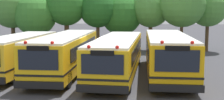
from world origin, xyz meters
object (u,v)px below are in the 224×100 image
school_bus_0 (19,52)px  tree_3 (97,10)px  tree_0 (12,8)px  tree_6 (183,5)px  school_bus_2 (118,54)px  tree_2 (64,5)px  tree_4 (122,15)px  school_bus_3 (167,53)px  tree_1 (37,15)px  tree_5 (150,9)px  school_bus_1 (66,52)px  tree_7 (207,7)px

school_bus_0 → tree_3: tree_3 is taller
tree_0 → tree_6: size_ratio=0.94×
tree_0 → tree_3: tree_0 is taller
school_bus_0 → school_bus_2: 6.75m
school_bus_0 → tree_0: (-5.49, 10.65, 3.15)m
tree_0 → tree_3: 8.96m
tree_2 → tree_4: 6.18m
school_bus_3 → tree_6: size_ratio=1.52×
tree_1 → tree_3: tree_3 is taller
tree_4 → tree_5: bearing=-8.2°
school_bus_1 → tree_2: tree_2 is taller
school_bus_0 → tree_4: tree_4 is taller
tree_3 → tree_4: 2.81m
tree_1 → tree_5: bearing=8.3°
tree_7 → school_bus_3: bearing=-111.2°
school_bus_3 → tree_4: size_ratio=1.80×
tree_0 → school_bus_2: bearing=-40.7°
tree_1 → tree_7: size_ratio=0.94×
tree_7 → tree_5: bearing=-176.9°
tree_2 → tree_7: bearing=6.4°
tree_7 → school_bus_2: bearing=-122.6°
tree_2 → tree_5: bearing=8.7°
school_bus_1 → tree_0: size_ratio=1.69×
school_bus_0 → tree_1: 11.17m
school_bus_0 → school_bus_2: bearing=-179.8°
tree_3 → tree_7: size_ratio=0.97×
tree_0 → tree_4: (11.41, 1.99, -0.76)m
school_bus_3 → tree_4: (-4.02, 12.37, 2.31)m
school_bus_3 → tree_5: (-1.12, 11.95, 2.96)m
school_bus_0 → tree_7: 19.58m
tree_2 → tree_6: bearing=1.4°
tree_1 → tree_4: tree_1 is taller
school_bus_0 → school_bus_3: size_ratio=0.87×
tree_1 → school_bus_0: bearing=-75.2°
school_bus_3 → school_bus_1: bearing=-1.7°
tree_4 → school_bus_3: bearing=-72.0°
tree_0 → tree_5: tree_0 is taller
school_bus_0 → tree_5: (8.82, 12.22, 3.04)m
tree_2 → tree_3: bearing=9.5°
tree_2 → tree_4: (5.85, 1.75, -0.98)m
tree_6 → tree_5: bearing=162.4°
school_bus_2 → tree_2: size_ratio=1.75×
school_bus_0 → tree_4: bearing=-115.9°
tree_6 → school_bus_1: bearing=-129.2°
school_bus_2 → tree_1: tree_1 is taller
school_bus_2 → tree_4: 12.78m
school_bus_1 → tree_1: tree_1 is taller
tree_3 → tree_1: bearing=-171.6°
tree_3 → tree_4: tree_3 is taller
school_bus_3 → tree_1: size_ratio=1.79×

